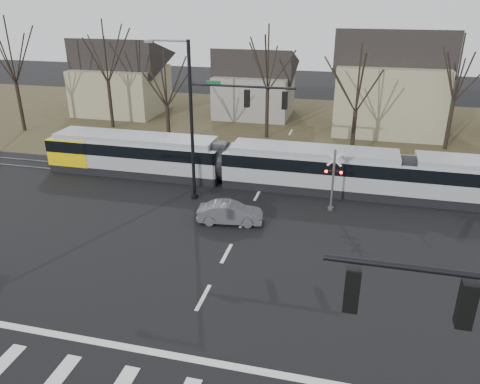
# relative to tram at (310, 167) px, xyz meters

# --- Properties ---
(ground) EXTENTS (140.00, 140.00, 0.00)m
(ground) POSITION_rel_tram_xyz_m (-3.28, -16.00, -1.62)
(ground) COLOR black
(grass_verge) EXTENTS (140.00, 28.00, 0.01)m
(grass_verge) POSITION_rel_tram_xyz_m (-3.28, 16.00, -1.62)
(grass_verge) COLOR #38331E
(grass_verge) RESTS_ON ground
(stop_line) EXTENTS (28.00, 0.35, 0.01)m
(stop_line) POSITION_rel_tram_xyz_m (-3.28, -17.80, -1.62)
(stop_line) COLOR silver
(stop_line) RESTS_ON ground
(lane_dashes) EXTENTS (0.18, 30.00, 0.01)m
(lane_dashes) POSITION_rel_tram_xyz_m (-3.28, -0.00, -1.62)
(lane_dashes) COLOR silver
(lane_dashes) RESTS_ON ground
(rail_pair) EXTENTS (90.00, 1.52, 0.06)m
(rail_pair) POSITION_rel_tram_xyz_m (-3.28, -0.20, -1.59)
(rail_pair) COLOR #59595E
(rail_pair) RESTS_ON ground
(tram) EXTENTS (39.31, 2.92, 2.98)m
(tram) POSITION_rel_tram_xyz_m (0.00, 0.00, 0.00)
(tram) COLOR gray
(tram) RESTS_ON ground
(sedan) EXTENTS (2.40, 4.24, 1.28)m
(sedan) POSITION_rel_tram_xyz_m (-4.02, -6.45, -0.99)
(sedan) COLOR #515359
(sedan) RESTS_ON ground
(signal_pole_far) EXTENTS (9.28, 0.44, 10.20)m
(signal_pole_far) POSITION_rel_tram_xyz_m (-5.68, -3.50, 4.08)
(signal_pole_far) COLOR black
(signal_pole_far) RESTS_ON ground
(rail_crossing_signal) EXTENTS (1.08, 0.36, 4.00)m
(rail_crossing_signal) POSITION_rel_tram_xyz_m (1.72, -3.21, 0.26)
(rail_crossing_signal) COLOR #59595B
(rail_crossing_signal) RESTS_ON ground
(tree_row) EXTENTS (59.20, 7.20, 10.00)m
(tree_row) POSITION_rel_tram_xyz_m (-1.28, 10.00, 3.38)
(tree_row) COLOR black
(tree_row) RESTS_ON ground
(house_a) EXTENTS (9.72, 8.64, 8.60)m
(house_a) POSITION_rel_tram_xyz_m (-23.28, 18.00, 2.84)
(house_a) COLOR gray
(house_a) RESTS_ON ground
(house_b) EXTENTS (8.64, 7.56, 7.65)m
(house_b) POSITION_rel_tram_xyz_m (-8.28, 20.00, 2.35)
(house_b) COLOR gray
(house_b) RESTS_ON ground
(house_c) EXTENTS (10.80, 8.64, 10.10)m
(house_c) POSITION_rel_tram_xyz_m (5.72, 17.00, 3.61)
(house_c) COLOR gray
(house_c) RESTS_ON ground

